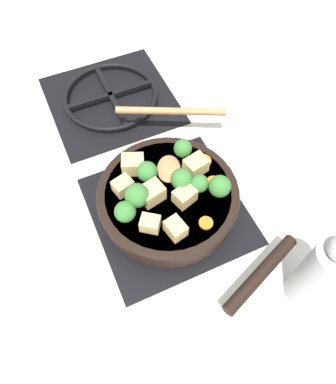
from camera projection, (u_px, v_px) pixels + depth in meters
The scene contains 23 objects.
ground_plane at pixel (168, 211), 0.80m from camera, with size 2.40×2.40×0.00m, color silver.
front_burner_grate at pixel (168, 208), 0.79m from camera, with size 0.31×0.31×0.03m.
rear_burner_grate at pixel (111, 98), 0.96m from camera, with size 0.31×0.31×0.03m.
skillet_pan at pixel (169, 199), 0.75m from camera, with size 0.32×0.40×0.05m.
wooden_spoon at pixel (170, 134), 0.80m from camera, with size 0.23×0.24×0.02m.
tofu_cube_center_large at pixel (151, 191), 0.72m from camera, with size 0.04×0.04×0.04m, color #DBB770.
tofu_cube_near_handle at pixel (133, 164), 0.75m from camera, with size 0.04×0.04×0.04m, color #DBB770.
tofu_cube_east_chunk at pixel (185, 196), 0.71m from camera, with size 0.04×0.03×0.03m, color #DBB770.
tofu_cube_west_chunk at pixel (196, 166), 0.75m from camera, with size 0.04×0.03×0.03m, color #DBB770.
tofu_cube_back_piece at pixel (150, 224), 0.68m from camera, with size 0.04×0.03×0.03m, color #DBB770.
tofu_cube_front_piece at pixel (123, 186), 0.73m from camera, with size 0.04×0.03×0.03m, color #DBB770.
tofu_cube_mid_small at pixel (176, 228), 0.68m from camera, with size 0.04×0.03×0.03m, color #DBB770.
broccoli_floret_near_spoon at pixel (136, 194), 0.70m from camera, with size 0.05×0.05×0.05m.
broccoli_floret_center_top at pixel (199, 184), 0.72m from camera, with size 0.04×0.04×0.04m.
broccoli_floret_east_rim at pixel (183, 149), 0.76m from camera, with size 0.04×0.04×0.04m.
broccoli_floret_west_rim at pixel (181, 179), 0.72m from camera, with size 0.04×0.04×0.05m.
broccoli_floret_north_edge at pixel (147, 172), 0.73m from camera, with size 0.04×0.04×0.05m.
broccoli_floret_south_cluster at pixel (220, 186), 0.71m from camera, with size 0.04×0.04×0.05m.
broccoli_floret_mid_floret at pixel (125, 212), 0.68m from camera, with size 0.04×0.04×0.05m.
carrot_slice_orange_thin at pixel (206, 223), 0.70m from camera, with size 0.03×0.03×0.01m, color orange.
carrot_slice_near_center at pixel (203, 161), 0.77m from camera, with size 0.03×0.03×0.01m, color orange.
carrot_slice_edge_slice at pixel (214, 182), 0.74m from camera, with size 0.03×0.03×0.01m, color orange.
pepper_mill at pixel (319, 273), 0.62m from camera, with size 0.06×0.06×0.22m.
Camera 1 is at (-0.16, -0.35, 0.70)m, focal length 35.00 mm.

